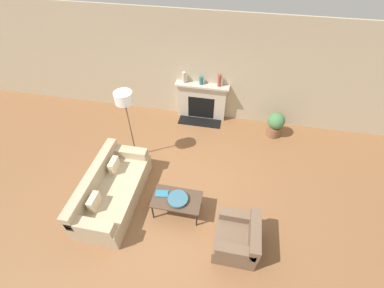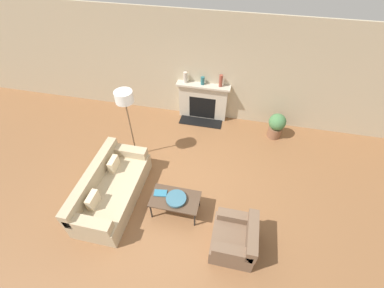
{
  "view_description": "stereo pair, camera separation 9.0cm",
  "coord_description": "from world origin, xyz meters",
  "px_view_note": "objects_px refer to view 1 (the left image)",
  "views": [
    {
      "loc": [
        0.91,
        -2.91,
        4.75
      ],
      "look_at": [
        0.07,
        1.39,
        0.45
      ],
      "focal_mm": 24.0,
      "sensor_mm": 36.0,
      "label": 1
    },
    {
      "loc": [
        1.0,
        -2.89,
        4.75
      ],
      "look_at": [
        0.07,
        1.39,
        0.45
      ],
      "focal_mm": 24.0,
      "sensor_mm": 36.0,
      "label": 2
    }
  ],
  "objects_px": {
    "book": "(162,194)",
    "floor_lamp": "(125,106)",
    "fireplace": "(202,102)",
    "mantel_vase_left": "(184,77)",
    "potted_plant": "(275,124)",
    "armchair_near": "(238,238)",
    "coffee_table": "(177,200)",
    "mantel_vase_center_left": "(201,81)",
    "couch": "(112,191)",
    "mantel_vase_center_right": "(219,80)",
    "bowl": "(178,199)"
  },
  "relations": [
    {
      "from": "couch",
      "to": "mantel_vase_center_right",
      "type": "relative_size",
      "value": 6.34
    },
    {
      "from": "coffee_table",
      "to": "mantel_vase_center_left",
      "type": "xyz_separation_m",
      "value": [
        -0.07,
        3.24,
        0.77
      ]
    },
    {
      "from": "armchair_near",
      "to": "mantel_vase_left",
      "type": "distance_m",
      "value": 4.25
    },
    {
      "from": "armchair_near",
      "to": "coffee_table",
      "type": "bearing_deg",
      "value": -111.61
    },
    {
      "from": "couch",
      "to": "mantel_vase_center_left",
      "type": "height_order",
      "value": "mantel_vase_center_left"
    },
    {
      "from": "book",
      "to": "mantel_vase_center_left",
      "type": "xyz_separation_m",
      "value": [
        0.25,
        3.19,
        0.72
      ]
    },
    {
      "from": "armchair_near",
      "to": "bowl",
      "type": "relative_size",
      "value": 2.11
    },
    {
      "from": "fireplace",
      "to": "bowl",
      "type": "height_order",
      "value": "fireplace"
    },
    {
      "from": "mantel_vase_center_right",
      "to": "potted_plant",
      "type": "height_order",
      "value": "mantel_vase_center_right"
    },
    {
      "from": "couch",
      "to": "bowl",
      "type": "xyz_separation_m",
      "value": [
        1.44,
        -0.05,
        0.19
      ]
    },
    {
      "from": "potted_plant",
      "to": "mantel_vase_center_left",
      "type": "bearing_deg",
      "value": 168.17
    },
    {
      "from": "bowl",
      "to": "mantel_vase_center_left",
      "type": "distance_m",
      "value": 3.34
    },
    {
      "from": "fireplace",
      "to": "mantel_vase_center_right",
      "type": "height_order",
      "value": "mantel_vase_center_right"
    },
    {
      "from": "coffee_table",
      "to": "book",
      "type": "relative_size",
      "value": 3.54
    },
    {
      "from": "book",
      "to": "mantel_vase_center_right",
      "type": "bearing_deg",
      "value": 69.4
    },
    {
      "from": "mantel_vase_left",
      "to": "mantel_vase_center_left",
      "type": "distance_m",
      "value": 0.47
    },
    {
      "from": "couch",
      "to": "book",
      "type": "relative_size",
      "value": 7.53
    },
    {
      "from": "fireplace",
      "to": "armchair_near",
      "type": "xyz_separation_m",
      "value": [
        1.29,
        -3.72,
        -0.25
      ]
    },
    {
      "from": "armchair_near",
      "to": "coffee_table",
      "type": "relative_size",
      "value": 0.87
    },
    {
      "from": "couch",
      "to": "mantel_vase_center_right",
      "type": "height_order",
      "value": "mantel_vase_center_right"
    },
    {
      "from": "fireplace",
      "to": "mantel_vase_center_left",
      "type": "relative_size",
      "value": 6.96
    },
    {
      "from": "fireplace",
      "to": "book",
      "type": "distance_m",
      "value": 3.18
    },
    {
      "from": "coffee_table",
      "to": "mantel_vase_center_right",
      "type": "distance_m",
      "value": 3.37
    },
    {
      "from": "mantel_vase_center_left",
      "to": "armchair_near",
      "type": "bearing_deg",
      "value": -70.56
    },
    {
      "from": "book",
      "to": "floor_lamp",
      "type": "distance_m",
      "value": 2.0
    },
    {
      "from": "couch",
      "to": "floor_lamp",
      "type": "distance_m",
      "value": 1.81
    },
    {
      "from": "couch",
      "to": "potted_plant",
      "type": "distance_m",
      "value": 4.41
    },
    {
      "from": "mantel_vase_left",
      "to": "potted_plant",
      "type": "distance_m",
      "value": 2.72
    },
    {
      "from": "mantel_vase_center_left",
      "to": "mantel_vase_center_right",
      "type": "height_order",
      "value": "mantel_vase_center_right"
    },
    {
      "from": "fireplace",
      "to": "potted_plant",
      "type": "relative_size",
      "value": 2.06
    },
    {
      "from": "couch",
      "to": "armchair_near",
      "type": "xyz_separation_m",
      "value": [
        2.66,
        -0.52,
        -0.02
      ]
    },
    {
      "from": "armchair_near",
      "to": "potted_plant",
      "type": "relative_size",
      "value": 1.19
    },
    {
      "from": "floor_lamp",
      "to": "mantel_vase_center_left",
      "type": "relative_size",
      "value": 8.81
    },
    {
      "from": "mantel_vase_center_right",
      "to": "couch",
      "type": "bearing_deg",
      "value": -119.47
    },
    {
      "from": "book",
      "to": "floor_lamp",
      "type": "relative_size",
      "value": 0.15
    },
    {
      "from": "book",
      "to": "mantel_vase_center_right",
      "type": "distance_m",
      "value": 3.36
    },
    {
      "from": "book",
      "to": "armchair_near",
      "type": "bearing_deg",
      "value": -27.14
    },
    {
      "from": "coffee_table",
      "to": "floor_lamp",
      "type": "relative_size",
      "value": 0.52
    },
    {
      "from": "mantel_vase_left",
      "to": "floor_lamp",
      "type": "bearing_deg",
      "value": -114.49
    },
    {
      "from": "fireplace",
      "to": "floor_lamp",
      "type": "bearing_deg",
      "value": -126.04
    },
    {
      "from": "floor_lamp",
      "to": "book",
      "type": "bearing_deg",
      "value": -50.39
    },
    {
      "from": "fireplace",
      "to": "mantel_vase_center_left",
      "type": "height_order",
      "value": "mantel_vase_center_left"
    },
    {
      "from": "potted_plant",
      "to": "armchair_near",
      "type": "bearing_deg",
      "value": -103.02
    },
    {
      "from": "book",
      "to": "fireplace",
      "type": "bearing_deg",
      "value": 77.29
    },
    {
      "from": "mantel_vase_left",
      "to": "coffee_table",
      "type": "bearing_deg",
      "value": -80.46
    },
    {
      "from": "armchair_near",
      "to": "mantel_vase_center_right",
      "type": "xyz_separation_m",
      "value": [
        -0.84,
        3.73,
        0.96
      ]
    },
    {
      "from": "book",
      "to": "floor_lamp",
      "type": "height_order",
      "value": "floor_lamp"
    },
    {
      "from": "book",
      "to": "mantel_vase_center_left",
      "type": "relative_size",
      "value": 1.3
    },
    {
      "from": "book",
      "to": "mantel_vase_center_right",
      "type": "relative_size",
      "value": 0.84
    },
    {
      "from": "bowl",
      "to": "book",
      "type": "xyz_separation_m",
      "value": [
        -0.35,
        0.08,
        -0.03
      ]
    }
  ]
}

